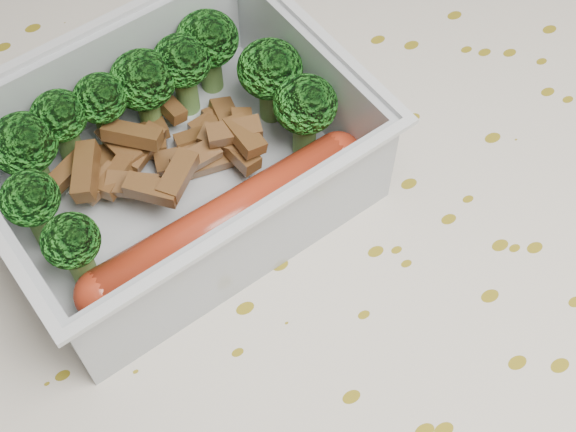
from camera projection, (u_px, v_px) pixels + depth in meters
dining_table at (274, 310)px, 0.49m from camera, size 1.40×0.90×0.75m
tablecloth at (272, 272)px, 0.45m from camera, size 1.46×0.96×0.19m
lunch_container at (174, 168)px, 0.41m from camera, size 0.21×0.17×0.07m
broccoli_florets at (155, 108)px, 0.41m from camera, size 0.17×0.11×0.05m
meat_pile at (171, 151)px, 0.42m from camera, size 0.12×0.08×0.03m
sausage at (226, 221)px, 0.40m from camera, size 0.16×0.04×0.03m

